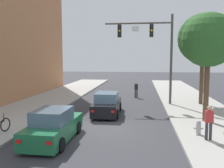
{
  "coord_description": "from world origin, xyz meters",
  "views": [
    {
      "loc": [
        2.16,
        -13.15,
        3.95
      ],
      "look_at": [
        -0.15,
        5.25,
        2.0
      ],
      "focal_mm": 37.99,
      "sensor_mm": 36.0,
      "label": 1
    }
  ],
  "objects": [
    {
      "name": "ground_plane",
      "position": [
        0.0,
        0.0,
        0.0
      ],
      "size": [
        120.0,
        120.0,
        0.0
      ],
      "primitive_type": "plane",
      "color": "#38383D"
    },
    {
      "name": "fire_hydrant",
      "position": [
        5.06,
        -0.99,
        0.51
      ],
      "size": [
        0.48,
        0.24,
        0.72
      ],
      "color": "#B2B2B7",
      "rests_on": "sidewalk_right"
    },
    {
      "name": "pedestrian_sidewalk_right_walker",
      "position": [
        5.32,
        -1.82,
        1.06
      ],
      "size": [
        0.36,
        0.22,
        1.64
      ],
      "color": "#333338",
      "rests_on": "sidewalk_right"
    },
    {
      "name": "traffic_signal_mast",
      "position": [
        3.03,
        7.24,
        5.3
      ],
      "size": [
        5.69,
        0.38,
        7.5
      ],
      "color": "#514C47",
      "rests_on": "sidewalk_right"
    },
    {
      "name": "street_tree_second",
      "position": [
        7.19,
        7.59,
        5.63
      ],
      "size": [
        4.17,
        4.17,
        7.58
      ],
      "color": "brown",
      "rests_on": "sidewalk_right"
    },
    {
      "name": "street_tree_nearest",
      "position": [
        6.11,
        1.85,
        5.06
      ],
      "size": [
        3.26,
        3.26,
        6.58
      ],
      "color": "brown",
      "rests_on": "sidewalk_right"
    },
    {
      "name": "sidewalk_right",
      "position": [
        6.5,
        0.0,
        0.07
      ],
      "size": [
        5.0,
        60.0,
        0.15
      ],
      "primitive_type": "cube",
      "color": "#A8A59E",
      "rests_on": "ground"
    },
    {
      "name": "car_lead_black",
      "position": [
        -0.27,
        3.34,
        0.72
      ],
      "size": [
        1.88,
        4.26,
        1.6
      ],
      "color": "black",
      "rests_on": "ground"
    },
    {
      "name": "car_following_green",
      "position": [
        -2.01,
        -2.48,
        0.72
      ],
      "size": [
        1.88,
        4.26,
        1.6
      ],
      "color": "#1E663D",
      "rests_on": "ground"
    },
    {
      "name": "pedestrian_crossing_road",
      "position": [
        1.62,
        11.03,
        0.91
      ],
      "size": [
        0.36,
        0.22,
        1.64
      ],
      "color": "#333338",
      "rests_on": "ground"
    }
  ]
}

